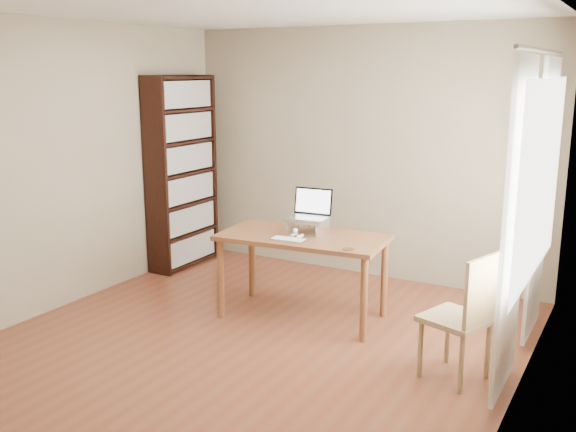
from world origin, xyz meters
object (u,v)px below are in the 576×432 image
at_px(desk, 303,246).
at_px(cat, 309,226).
at_px(keyboard, 288,240).
at_px(chair, 467,313).
at_px(laptop, 310,210).
at_px(bookshelf, 182,173).

height_order(desk, cat, cat).
xyz_separation_m(keyboard, chair, (1.58, -0.27, -0.25)).
xyz_separation_m(desk, laptop, (-0.00, 0.14, 0.29)).
bearing_deg(chair, bookshelf, 178.61).
xyz_separation_m(desk, cat, (0.00, 0.11, 0.15)).
height_order(bookshelf, chair, bookshelf).
xyz_separation_m(bookshelf, chair, (3.47, -1.24, -0.54)).
xyz_separation_m(bookshelf, desk, (1.91, -0.74, -0.39)).
relative_size(desk, laptop, 4.00).
relative_size(keyboard, chair, 0.33).
height_order(laptop, cat, laptop).
height_order(keyboard, cat, cat).
distance_m(bookshelf, laptop, 2.00).
height_order(bookshelf, cat, bookshelf).
bearing_deg(keyboard, cat, 81.80).
height_order(desk, chair, chair).
bearing_deg(desk, cat, 83.00).
bearing_deg(desk, keyboard, -100.62).
bearing_deg(chair, keyboard, -171.61).
relative_size(desk, chair, 1.59).
xyz_separation_m(cat, chair, (1.56, -0.60, -0.30)).
distance_m(desk, laptop, 0.32).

